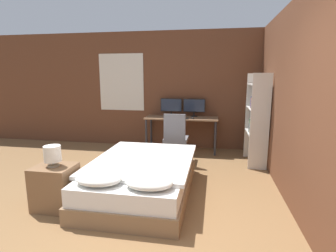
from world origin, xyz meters
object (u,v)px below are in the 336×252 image
Objects in this scene: keyboard at (180,118)px; office_chair at (176,142)px; monitor_right at (194,106)px; bookshelf at (258,116)px; bed at (142,177)px; nightstand at (55,187)px; monitor_left at (171,106)px; computer_mouse at (193,118)px; bedside_lamp at (52,154)px; desk at (181,122)px.

keyboard is 0.71m from office_chair.
office_chair is (-0.02, -0.60, -0.39)m from keyboard.
monitor_right is 0.50× the size of office_chair.
keyboard is 0.35× the size of office_chair.
office_chair is at bearing -176.29° from bookshelf.
nightstand is (-0.98, -0.59, 0.03)m from bed.
monitor_left is 1.99m from bookshelf.
computer_mouse is 0.07× the size of office_chair.
office_chair is (0.25, -0.96, -0.61)m from monitor_left.
monitor_right is 0.42m from computer_mouse.
computer_mouse is 0.77m from office_chair.
monitor_right reaches higher than computer_mouse.
computer_mouse is at bearing -34.18° from monitor_left.
monitor_right is at bearing 63.73° from bedside_lamp.
keyboard is at bearing 161.94° from bookshelf.
bookshelf reaches higher than desk.
nightstand is 2.47m from office_chair.
bedside_lamp is at bearing -119.14° from computer_mouse.
bookshelf is at bearing -34.18° from monitor_right.
nightstand is at bearing -119.14° from computer_mouse.
nightstand is 0.58× the size of office_chair.
bookshelf is (1.26, -0.50, 0.16)m from computer_mouse.
monitor_left is 0.28× the size of bookshelf.
monitor_right is 1.43× the size of keyboard.
keyboard is at bearing -53.51° from monitor_left.
nightstand is 1.15× the size of monitor_right.
bedside_lamp is 3.46m from monitor_right.
monitor_left is (0.01, 2.50, 0.75)m from bed.
keyboard is (-0.27, -0.36, -0.22)m from monitor_right.
bookshelf reaches higher than monitor_right.
nightstand is at bearing -107.85° from monitor_left.
bedside_lamp reaches higher than bed.
desk is at bearing 66.58° from nightstand.
bed is 29.39× the size of computer_mouse.
bed is 4.17× the size of monitor_right.
bed is 2.27m from computer_mouse.
bed is at bearing -102.21° from monitor_right.
computer_mouse is at bearing -90.40° from monitor_right.
bookshelf is (2.79, 2.23, 0.22)m from bedside_lamp.
office_chair is 1.64m from bookshelf.
nightstand is 3.33m from monitor_left.
office_chair is at bearing -91.14° from desk.
office_chair reaches higher than bedside_lamp.
monitor_left is at bearing 180.00° from monitor_right.
bedside_lamp reaches higher than keyboard.
computer_mouse is (1.52, 2.73, 0.07)m from bedside_lamp.
desk is at bearing 156.13° from bookshelf.
computer_mouse reaches higher than bed.
monitor_right is at bearing 34.31° from desk.
office_chair is at bearing 59.75° from bedside_lamp.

